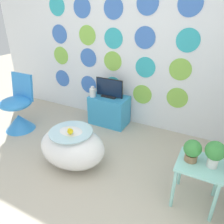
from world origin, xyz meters
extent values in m
plane|color=#BCB29E|center=(0.00, 0.00, 0.00)|extent=(12.00, 12.00, 0.00)
cube|color=white|center=(0.00, 2.15, 1.30)|extent=(4.60, 0.04, 2.60)
cylinder|color=#3F72CC|center=(-1.04, 2.13, 0.54)|extent=(0.30, 0.01, 0.30)
cylinder|color=#3F72CC|center=(-0.48, 2.13, 0.51)|extent=(0.30, 0.01, 0.30)
cylinder|color=#33B2BF|center=(-0.01, 2.13, 0.57)|extent=(0.30, 0.01, 0.30)
cylinder|color=#8CCC4C|center=(0.48, 2.13, 0.51)|extent=(0.30, 0.01, 0.30)
cylinder|color=#8CCC4C|center=(1.00, 2.13, 0.55)|extent=(0.30, 0.01, 0.30)
cylinder|color=#8CCC4C|center=(-1.02, 2.13, 0.95)|extent=(0.30, 0.01, 0.30)
cylinder|color=#3F72CC|center=(-0.46, 2.13, 0.97)|extent=(0.30, 0.01, 0.30)
cylinder|color=#8CCC4C|center=(-0.02, 2.13, 0.96)|extent=(0.30, 0.01, 0.30)
cylinder|color=#33B2BF|center=(0.50, 2.13, 0.93)|extent=(0.30, 0.01, 0.30)
cylinder|color=#8CCC4C|center=(0.99, 2.13, 0.96)|extent=(0.30, 0.01, 0.30)
cylinder|color=#3F72CC|center=(-1.01, 2.13, 1.30)|extent=(0.30, 0.01, 0.30)
cylinder|color=#8CCC4C|center=(-0.46, 2.13, 1.31)|extent=(0.30, 0.01, 0.30)
cylinder|color=#33B2BF|center=(-0.01, 2.13, 1.29)|extent=(0.30, 0.01, 0.30)
cylinder|color=#3F72CC|center=(0.47, 2.13, 1.33)|extent=(0.30, 0.01, 0.30)
cylinder|color=#33B2BF|center=(1.03, 2.13, 1.34)|extent=(0.30, 0.01, 0.30)
cylinder|color=#33B2BF|center=(-1.00, 2.13, 1.72)|extent=(0.30, 0.01, 0.30)
cylinder|color=#3F72CC|center=(-0.53, 2.13, 1.70)|extent=(0.30, 0.01, 0.30)
cylinder|color=#3F72CC|center=(-0.01, 2.13, 1.69)|extent=(0.30, 0.01, 0.30)
cylinder|color=#3F72CC|center=(0.47, 2.13, 1.75)|extent=(0.30, 0.01, 0.30)
cylinder|color=#3F72CC|center=(1.00, 2.13, 1.75)|extent=(0.30, 0.01, 0.30)
ellipsoid|color=white|center=(0.11, 0.85, 0.23)|extent=(0.81, 0.61, 0.46)
cylinder|color=#B2DBEA|center=(0.11, 0.85, 0.44)|extent=(0.50, 0.50, 0.01)
sphere|color=yellow|center=(0.15, 0.78, 0.50)|extent=(0.07, 0.07, 0.07)
sphere|color=yellow|center=(0.15, 0.77, 0.52)|extent=(0.04, 0.04, 0.04)
cone|color=orange|center=(0.15, 0.75, 0.52)|extent=(0.02, 0.02, 0.02)
cone|color=#338CE0|center=(-1.11, 1.12, 0.12)|extent=(0.44, 0.44, 0.24)
ellipsoid|color=#338CE0|center=(-1.11, 1.12, 0.44)|extent=(0.46, 0.46, 0.16)
cube|color=#338CE0|center=(-1.11, 1.29, 0.64)|extent=(0.39, 0.09, 0.40)
cube|color=#389ED6|center=(0.02, 1.92, 0.23)|extent=(0.59, 0.36, 0.46)
cube|color=white|center=(0.02, 1.75, 0.31)|extent=(0.50, 0.01, 0.13)
cube|color=black|center=(0.02, 1.92, 0.47)|extent=(0.23, 0.12, 0.02)
cube|color=black|center=(0.02, 1.93, 0.61)|extent=(0.44, 0.01, 0.28)
cube|color=#0F1E38|center=(0.02, 1.92, 0.61)|extent=(0.42, 0.01, 0.26)
cylinder|color=white|center=(-0.21, 1.82, 0.52)|extent=(0.10, 0.10, 0.13)
cylinder|color=white|center=(-0.21, 1.82, 0.61)|extent=(0.05, 0.05, 0.03)
cube|color=#99E0D8|center=(1.49, 0.92, 0.45)|extent=(0.40, 0.38, 0.02)
cylinder|color=#99E0D8|center=(1.32, 0.75, 0.22)|extent=(0.03, 0.03, 0.44)
cylinder|color=#99E0D8|center=(1.67, 0.75, 0.22)|extent=(0.03, 0.03, 0.44)
cylinder|color=#99E0D8|center=(1.32, 1.08, 0.22)|extent=(0.03, 0.03, 0.44)
cylinder|color=#99E0D8|center=(1.67, 1.08, 0.22)|extent=(0.03, 0.03, 0.44)
cylinder|color=#8C6B4C|center=(1.40, 0.92, 0.50)|extent=(0.11, 0.11, 0.07)
sphere|color=#3D8E42|center=(1.40, 0.92, 0.60)|extent=(0.16, 0.16, 0.16)
cylinder|color=white|center=(1.58, 0.92, 0.51)|extent=(0.09, 0.09, 0.09)
sphere|color=#3D8E42|center=(1.58, 0.92, 0.63)|extent=(0.17, 0.17, 0.17)
camera|label=1|loc=(1.50, -0.82, 1.75)|focal=35.00mm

